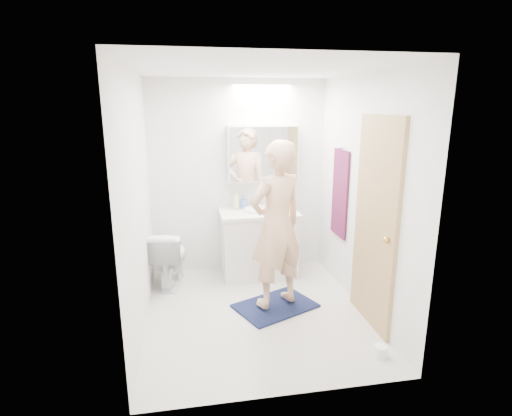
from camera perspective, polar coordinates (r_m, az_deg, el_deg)
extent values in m
plane|color=silver|center=(4.28, -0.08, -14.62)|extent=(2.50, 2.50, 0.00)
plane|color=white|center=(3.76, -0.10, 19.34)|extent=(2.50, 2.50, 0.00)
plane|color=white|center=(5.05, -2.53, 4.41)|extent=(2.50, 0.00, 2.50)
plane|color=white|center=(2.67, 4.55, -4.84)|extent=(2.50, 0.00, 2.50)
plane|color=white|center=(3.82, -16.58, 0.51)|extent=(0.00, 2.50, 2.50)
plane|color=white|center=(4.17, 14.98, 1.78)|extent=(0.00, 2.50, 2.50)
cube|color=white|center=(5.02, 0.38, -5.22)|extent=(0.90, 0.55, 0.78)
cube|color=white|center=(4.90, 0.39, -0.70)|extent=(0.95, 0.58, 0.04)
cylinder|color=white|center=(4.92, 0.32, -0.21)|extent=(0.36, 0.36, 0.03)
cylinder|color=silver|center=(5.08, -0.06, 1.03)|extent=(0.02, 0.02, 0.16)
cube|color=white|center=(4.99, 1.00, 7.77)|extent=(0.88, 0.14, 0.70)
cube|color=silver|center=(4.91, 1.17, 7.66)|extent=(0.84, 0.01, 0.66)
imported|color=white|center=(4.86, -12.23, -6.86)|extent=(0.50, 0.73, 0.68)
cube|color=#13173D|center=(4.38, 2.76, -13.77)|extent=(0.96, 0.83, 0.02)
imported|color=#DFAC85|center=(4.03, 2.92, -2.49)|extent=(0.74, 0.63, 1.72)
cube|color=tan|center=(3.91, 16.65, -2.22)|extent=(0.04, 0.80, 2.00)
sphere|color=gold|center=(3.65, 18.10, -4.32)|extent=(0.06, 0.06, 0.06)
cube|color=#151137|center=(4.68, 11.86, 2.04)|extent=(0.02, 0.42, 1.00)
cylinder|color=silver|center=(4.59, 12.04, 8.39)|extent=(0.07, 0.02, 0.02)
imported|color=#CFCC86|center=(4.97, -2.89, 1.07)|extent=(0.11, 0.11, 0.22)
imported|color=#5A81C2|center=(5.02, -1.78, 0.89)|extent=(0.11, 0.11, 0.17)
imported|color=#4150C5|center=(5.09, 2.97, 0.56)|extent=(0.11, 0.11, 0.08)
cylinder|color=white|center=(3.76, 17.35, -18.92)|extent=(0.11, 0.11, 0.10)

